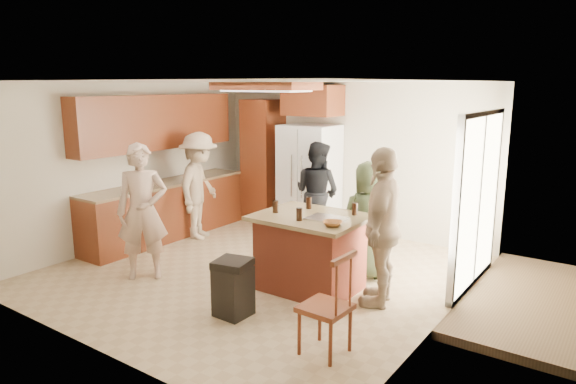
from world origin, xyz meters
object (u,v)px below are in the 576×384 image
Objects in this scene: person_behind_right at (369,221)px; trash_bin at (233,287)px; person_counter at (199,186)px; refrigerator at (309,178)px; person_front_left at (143,212)px; person_behind_left at (317,192)px; spindle_chair at (327,308)px; person_side_right at (382,227)px; kitchen_island at (310,252)px.

person_behind_right is 2.02m from trash_bin.
refrigerator is at bearing -62.37° from person_counter.
person_behind_left is (1.01, 2.58, -0.07)m from person_front_left.
person_behind_left is at bearing 123.48° from spindle_chair.
refrigerator is at bearing -146.44° from person_side_right.
person_counter reaches higher than person_behind_right.
kitchen_island is at bearing -129.30° from person_counter.
person_side_right is at bearing -123.51° from person_counter.
person_behind_left reaches higher than kitchen_island.
person_front_left is 1.37× the size of kitchen_island.
person_side_right is 0.98m from kitchen_island.
refrigerator is (0.53, 3.10, 0.02)m from person_front_left.
refrigerator is 1.41× the size of kitchen_island.
person_behind_left is at bearing -144.86° from person_side_right.
person_side_right is at bearing 93.59° from spindle_chair.
person_side_right is at bearing 46.14° from trash_bin.
spindle_chair is at bearing 126.26° from person_behind_left.
trash_bin is at bearing 25.80° from person_behind_right.
person_counter is 1.73× the size of spindle_chair.
person_side_right is 1.40m from spindle_chair.
person_counter is 2.74× the size of trash_bin.
person_behind_left is 1.61× the size of spindle_chair.
person_counter is 3.05m from trash_bin.
person_counter is at bearing 150.83° from spindle_chair.
person_behind_left reaches higher than person_behind_right.
trash_bin is at bearing -70.79° from refrigerator.
kitchen_island is 1.14m from trash_bin.
person_counter is at bearing 163.36° from kitchen_island.
person_behind_left is 1.96m from kitchen_island.
person_side_right is 1.05× the size of person_counter.
person_counter is 0.96× the size of refrigerator.
refrigerator is (-1.84, 1.46, 0.14)m from person_behind_right.
person_behind_right is at bearing -38.51° from refrigerator.
person_behind_right is 3.02m from person_counter.
person_front_left is at bearing 71.35° from person_behind_left.
trash_bin is at bearing -58.14° from person_side_right.
refrigerator is 2.67m from kitchen_island.
person_counter is at bearing 141.15° from trash_bin.
person_counter is at bearing 31.24° from person_behind_left.
person_front_left is 0.97× the size of person_side_right.
refrigerator reaches higher than trash_bin.
person_front_left reaches higher than person_counter.
refrigerator reaches higher than person_counter.
person_behind_right is 0.85× the size of person_side_right.
trash_bin is at bearing 174.58° from spindle_chair.
trash_bin is 0.63× the size of spindle_chair.
trash_bin is (-1.16, -1.21, -0.58)m from person_side_right.
person_behind_right is at bearing -10.66° from person_front_left.
person_behind_right is (2.37, 1.64, -0.11)m from person_front_left.
person_behind_left is 0.89× the size of refrigerator.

